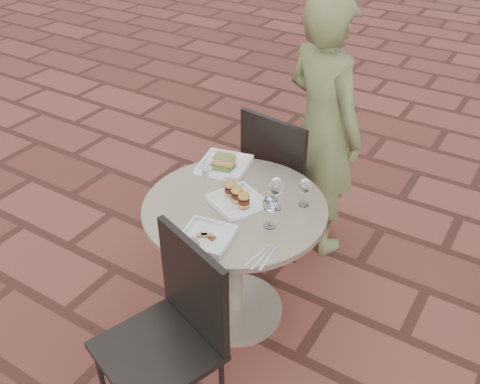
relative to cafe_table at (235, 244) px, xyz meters
The scene contains 13 objects.
ground 0.50m from the cafe_table, 74.82° to the right, with size 60.00×60.00×0.00m, color brown.
cafe_table is the anchor object (origin of this frame).
chair_far 0.67m from the cafe_table, 97.44° to the left, with size 0.49×0.49×0.93m.
chair_near 0.64m from the cafe_table, 80.87° to the right, with size 0.56×0.56×0.93m.
diner 0.89m from the cafe_table, 84.76° to the left, with size 0.58×0.38×1.59m, color #565D33.
plate_salmon 0.44m from the cafe_table, 131.60° to the left, with size 0.30×0.30×0.07m.
plate_sliders 0.28m from the cafe_table, 91.10° to the left, with size 0.30×0.30×0.15m.
plate_tuna 0.38m from the cafe_table, 84.35° to the right, with size 0.26×0.26×0.03m.
wine_glass_right 0.43m from the cafe_table, 12.55° to the right, with size 0.07×0.07×0.16m.
wine_glass_mid 0.41m from the cafe_table, 26.77° to the left, with size 0.07×0.07×0.17m.
wine_glass_far 0.48m from the cafe_table, 33.53° to the left, with size 0.06×0.06×0.15m.
steel_ramekin 0.41m from the cafe_table, 150.29° to the left, with size 0.06×0.06×0.04m, color silver.
cutlery_set 0.47m from the cafe_table, 39.98° to the right, with size 0.09×0.19×0.00m, color silver, non-canonical shape.
Camera 1 is at (1.10, -1.66, 2.25)m, focal length 40.00 mm.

